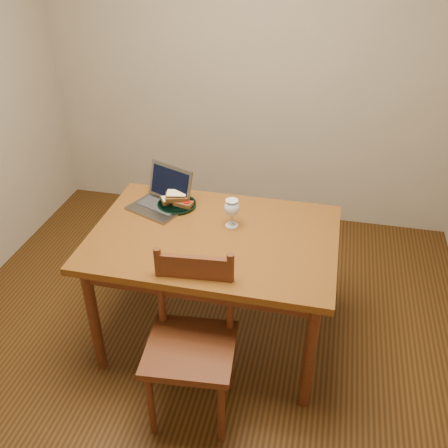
% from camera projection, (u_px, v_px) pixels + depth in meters
% --- Properties ---
extents(floor, '(3.20, 3.20, 0.02)m').
position_uv_depth(floor, '(200.00, 345.00, 2.99)').
color(floor, black).
rests_on(floor, ground).
extents(back_wall, '(3.20, 0.02, 2.60)m').
position_uv_depth(back_wall, '(253.00, 54.00, 3.60)').
color(back_wall, gray).
rests_on(back_wall, floor).
extents(table, '(1.30, 0.90, 0.74)m').
position_uv_depth(table, '(214.00, 248.00, 2.69)').
color(table, '#4D2A0C').
rests_on(table, floor).
extents(chair, '(0.46, 0.44, 0.45)m').
position_uv_depth(chair, '(191.00, 337.00, 2.36)').
color(chair, '#401A0D').
rests_on(chair, floor).
extents(plate, '(0.23, 0.23, 0.02)m').
position_uv_depth(plate, '(177.00, 205.00, 2.89)').
color(plate, black).
rests_on(plate, table).
extents(sandwich_cheese, '(0.12, 0.11, 0.03)m').
position_uv_depth(sandwich_cheese, '(171.00, 199.00, 2.89)').
color(sandwich_cheese, '#381E0C').
rests_on(sandwich_cheese, plate).
extents(sandwich_tomato, '(0.12, 0.08, 0.03)m').
position_uv_depth(sandwich_tomato, '(183.00, 203.00, 2.85)').
color(sandwich_tomato, '#381E0C').
rests_on(sandwich_tomato, plate).
extents(sandwich_top, '(0.14, 0.10, 0.04)m').
position_uv_depth(sandwich_top, '(177.00, 196.00, 2.86)').
color(sandwich_top, '#381E0C').
rests_on(sandwich_top, plate).
extents(milk_glass, '(0.08, 0.08, 0.16)m').
position_uv_depth(milk_glass, '(232.00, 213.00, 2.67)').
color(milk_glass, white).
rests_on(milk_glass, table).
extents(laptop, '(0.38, 0.36, 0.22)m').
position_uv_depth(laptop, '(163.00, 196.00, 2.87)').
color(laptop, slate).
rests_on(laptop, table).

